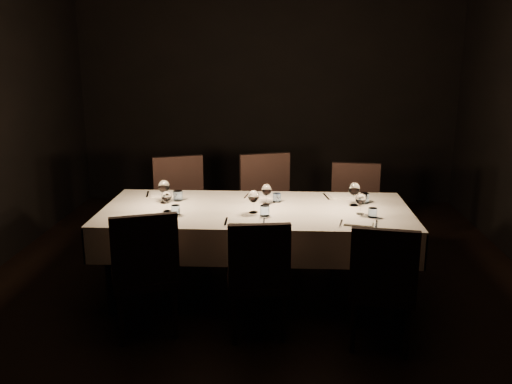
{
  "coord_description": "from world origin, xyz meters",
  "views": [
    {
      "loc": [
        0.21,
        -4.27,
        2.02
      ],
      "look_at": [
        0.0,
        0.0,
        0.9
      ],
      "focal_mm": 38.0,
      "sensor_mm": 36.0,
      "label": 1
    }
  ],
  "objects_px": {
    "dining_table": "(256,217)",
    "chair_far_right": "(355,209)",
    "chair_far_center": "(268,204)",
    "chair_far_left": "(181,206)",
    "chair_near_left": "(145,268)",
    "chair_near_right": "(382,281)",
    "chair_near_center": "(258,273)"
  },
  "relations": [
    {
      "from": "dining_table",
      "to": "chair_far_right",
      "type": "xyz_separation_m",
      "value": [
        0.92,
        0.79,
        -0.16
      ]
    },
    {
      "from": "dining_table",
      "to": "chair_far_center",
      "type": "bearing_deg",
      "value": 84.31
    },
    {
      "from": "dining_table",
      "to": "chair_far_right",
      "type": "distance_m",
      "value": 1.22
    },
    {
      "from": "chair_far_left",
      "to": "chair_near_left",
      "type": "bearing_deg",
      "value": -109.03
    },
    {
      "from": "chair_near_right",
      "to": "chair_far_left",
      "type": "height_order",
      "value": "chair_far_left"
    },
    {
      "from": "chair_near_left",
      "to": "chair_far_left",
      "type": "height_order",
      "value": "chair_far_left"
    },
    {
      "from": "dining_table",
      "to": "chair_near_left",
      "type": "relative_size",
      "value": 2.65
    },
    {
      "from": "chair_near_left",
      "to": "chair_far_left",
      "type": "distance_m",
      "value": 1.49
    },
    {
      "from": "chair_far_right",
      "to": "chair_far_center",
      "type": "bearing_deg",
      "value": -175.51
    },
    {
      "from": "chair_near_center",
      "to": "chair_far_center",
      "type": "relative_size",
      "value": 0.86
    },
    {
      "from": "dining_table",
      "to": "chair_near_right",
      "type": "height_order",
      "value": "chair_near_right"
    },
    {
      "from": "chair_far_center",
      "to": "chair_far_right",
      "type": "relative_size",
      "value": 1.08
    },
    {
      "from": "chair_near_left",
      "to": "chair_far_right",
      "type": "bearing_deg",
      "value": -157.17
    },
    {
      "from": "chair_far_center",
      "to": "chair_near_right",
      "type": "bearing_deg",
      "value": -81.33
    },
    {
      "from": "chair_near_left",
      "to": "chair_far_center",
      "type": "bearing_deg",
      "value": -137.9
    },
    {
      "from": "chair_near_center",
      "to": "chair_near_right",
      "type": "bearing_deg",
      "value": 163.93
    },
    {
      "from": "chair_near_center",
      "to": "chair_far_right",
      "type": "bearing_deg",
      "value": -128.17
    },
    {
      "from": "chair_near_right",
      "to": "chair_far_right",
      "type": "distance_m",
      "value": 1.63
    },
    {
      "from": "chair_near_center",
      "to": "chair_far_right",
      "type": "relative_size",
      "value": 0.93
    },
    {
      "from": "chair_near_right",
      "to": "chair_far_center",
      "type": "relative_size",
      "value": 0.87
    },
    {
      "from": "chair_near_left",
      "to": "chair_far_left",
      "type": "bearing_deg",
      "value": -109.05
    },
    {
      "from": "dining_table",
      "to": "chair_near_center",
      "type": "height_order",
      "value": "chair_near_center"
    },
    {
      "from": "chair_near_center",
      "to": "chair_near_right",
      "type": "distance_m",
      "value": 0.86
    },
    {
      "from": "chair_far_center",
      "to": "chair_far_left",
      "type": "bearing_deg",
      "value": 166.31
    },
    {
      "from": "chair_far_right",
      "to": "chair_near_right",
      "type": "bearing_deg",
      "value": -84.39
    },
    {
      "from": "chair_near_left",
      "to": "chair_near_center",
      "type": "distance_m",
      "value": 0.8
    },
    {
      "from": "chair_near_left",
      "to": "dining_table",
      "type": "bearing_deg",
      "value": -155.19
    },
    {
      "from": "dining_table",
      "to": "chair_near_center",
      "type": "relative_size",
      "value": 2.82
    },
    {
      "from": "dining_table",
      "to": "chair_far_left",
      "type": "height_order",
      "value": "chair_far_left"
    },
    {
      "from": "chair_near_right",
      "to": "chair_far_left",
      "type": "bearing_deg",
      "value": -33.72
    },
    {
      "from": "dining_table",
      "to": "chair_far_right",
      "type": "relative_size",
      "value": 2.61
    },
    {
      "from": "dining_table",
      "to": "chair_near_center",
      "type": "bearing_deg",
      "value": -86.08
    }
  ]
}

